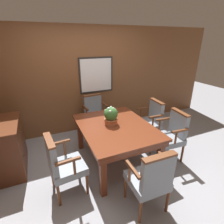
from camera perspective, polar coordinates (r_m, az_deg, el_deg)
ground_plane at (r=3.30m, az=0.60°, el=-17.83°), size 14.00×14.00×0.00m
wall_back at (r=4.25m, az=-9.10°, el=9.92°), size 7.20×0.08×2.45m
dining_table at (r=3.13m, az=1.11°, el=-5.96°), size 1.21×1.54×0.74m
chair_right_far at (r=3.88m, az=12.47°, el=-2.52°), size 0.50×0.54×0.95m
chair_head_near at (r=2.40m, az=12.48°, el=-20.32°), size 0.53×0.49×0.95m
chair_left_near at (r=2.66m, az=-15.98°, el=-15.76°), size 0.51×0.55×0.95m
chair_right_near at (r=3.45m, az=18.89°, el=-6.65°), size 0.51×0.55×0.95m
chair_head_far at (r=4.16m, az=-5.59°, el=-0.33°), size 0.55×0.51×0.95m
potted_plant at (r=3.07m, az=-0.37°, el=-1.23°), size 0.24×0.24×0.33m
sideboard_cabinet at (r=3.50m, az=-30.55°, el=-9.72°), size 0.45×0.96×0.90m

